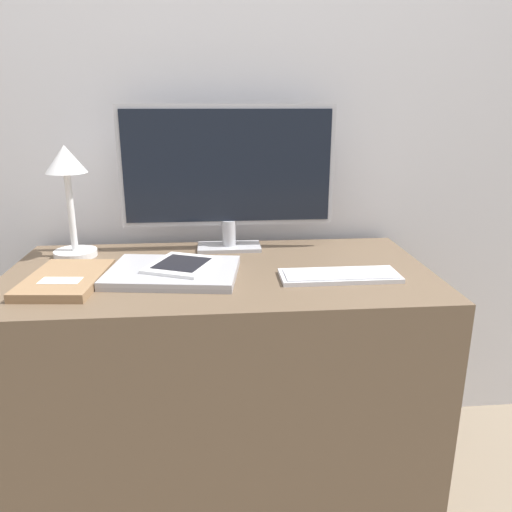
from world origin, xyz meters
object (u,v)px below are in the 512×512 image
at_px(monitor, 228,172).
at_px(notebook, 65,279).
at_px(keyboard, 339,275).
at_px(laptop, 173,272).
at_px(ereader, 182,265).
at_px(desk_lamp, 68,183).

height_order(monitor, notebook, monitor).
bearing_deg(keyboard, notebook, 178.47).
height_order(laptop, ereader, ereader).
bearing_deg(notebook, laptop, 6.71).
bearing_deg(keyboard, desk_lamp, 160.85).
height_order(laptop, desk_lamp, desk_lamp).
relative_size(monitor, laptop, 1.78).
xyz_separation_m(keyboard, notebook, (-0.72, 0.02, 0.00)).
distance_m(monitor, desk_lamp, 0.48).
bearing_deg(ereader, laptop, -147.66).
relative_size(monitor, ereader, 2.88).
bearing_deg(ereader, keyboard, -8.92).
xyz_separation_m(monitor, laptop, (-0.16, -0.26, -0.24)).
xyz_separation_m(monitor, ereader, (-0.14, -0.24, -0.22)).
xyz_separation_m(ereader, desk_lamp, (-0.34, 0.20, 0.20)).
height_order(monitor, laptop, monitor).
bearing_deg(laptop, keyboard, -6.61).
xyz_separation_m(keyboard, ereader, (-0.42, 0.07, 0.02)).
relative_size(ereader, notebook, 0.78).
bearing_deg(desk_lamp, laptop, -34.19).
height_order(ereader, notebook, ereader).
bearing_deg(laptop, desk_lamp, 145.81).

